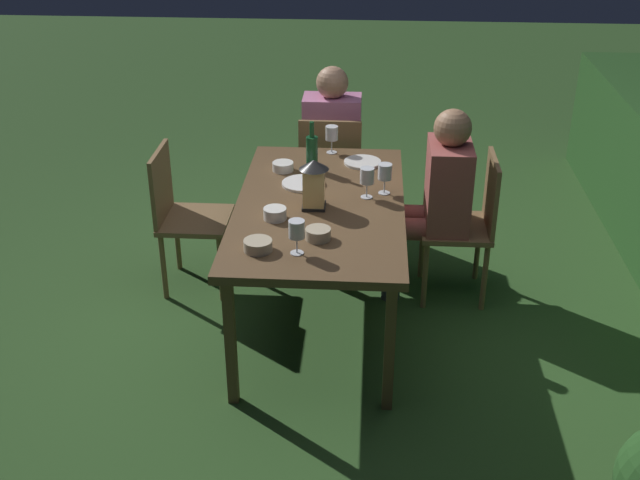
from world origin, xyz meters
TOP-DOWN VIEW (x-y plane):
  - ground_plane at (0.00, 0.00)m, footprint 16.00×16.00m
  - dining_table at (0.00, 0.00)m, footprint 1.63×0.89m
  - chair_side_right_a at (-0.37, 0.84)m, footprint 0.42×0.40m
  - person_in_rust at (-0.37, 0.64)m, footprint 0.38×0.47m
  - chair_head_near at (-1.06, 0.00)m, footprint 0.40×0.42m
  - person_in_pink at (-1.26, 0.00)m, footprint 0.48×0.38m
  - chair_side_left_a at (-0.37, -0.84)m, footprint 0.42×0.40m
  - lantern_centerpiece at (0.06, -0.03)m, footprint 0.15×0.15m
  - green_bottle_on_table at (-0.46, -0.08)m, footprint 0.07×0.07m
  - wine_glass_a at (-0.74, 0.02)m, footprint 0.08×0.08m
  - wine_glass_b at (-0.09, 0.24)m, footprint 0.08×0.08m
  - wine_glass_c at (0.57, -0.07)m, footprint 0.08×0.08m
  - wine_glass_d at (-0.15, 0.34)m, footprint 0.08×0.08m
  - plate_a at (-0.57, 0.21)m, footprint 0.22×0.22m
  - plate_b at (-0.23, -0.11)m, footprint 0.24×0.24m
  - bowl_olives at (0.21, -0.21)m, footprint 0.12×0.12m
  - bowl_bread at (-0.43, -0.24)m, footprint 0.12×0.12m
  - bowl_salad at (0.42, 0.02)m, footprint 0.12×0.12m
  - bowl_dip at (0.55, -0.25)m, footprint 0.14×0.14m

SIDE VIEW (x-z plane):
  - ground_plane at x=0.00m, z-range 0.00..0.00m
  - chair_side_right_a at x=-0.37m, z-range 0.05..0.92m
  - chair_head_near at x=-1.06m, z-range 0.05..0.92m
  - chair_side_left_a at x=-0.37m, z-range 0.05..0.92m
  - person_in_rust at x=-0.37m, z-range 0.06..1.21m
  - person_in_pink at x=-1.26m, z-range 0.06..1.21m
  - dining_table at x=0.00m, z-range 0.31..1.05m
  - plate_a at x=-0.57m, z-range 0.74..0.75m
  - plate_b at x=-0.23m, z-range 0.74..0.75m
  - bowl_bread at x=-0.43m, z-range 0.74..0.79m
  - bowl_dip at x=0.55m, z-range 0.74..0.80m
  - bowl_salad at x=0.42m, z-range 0.74..0.80m
  - bowl_olives at x=0.21m, z-range 0.74..0.80m
  - green_bottle_on_table at x=-0.46m, z-range 0.70..0.99m
  - wine_glass_a at x=-0.74m, z-range 0.77..0.94m
  - wine_glass_b at x=-0.09m, z-range 0.77..0.94m
  - wine_glass_c at x=0.57m, z-range 0.77..0.94m
  - wine_glass_d at x=-0.15m, z-range 0.77..0.94m
  - lantern_centerpiece at x=0.06m, z-range 0.76..1.02m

